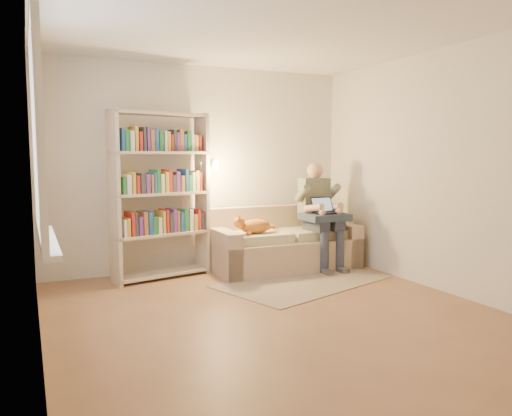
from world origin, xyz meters
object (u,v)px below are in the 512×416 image
person (319,209)px  bookshelf (161,187)px  laptop (323,209)px  sofa (283,246)px  cat (255,226)px

person → bookshelf: bookshelf is taller
laptop → person: bearing=80.1°
sofa → cat: 0.56m
person → laptop: 0.12m
cat → laptop: bearing=-9.5°
sofa → bookshelf: bearing=174.5°
person → bookshelf: (-2.00, 0.31, 0.32)m
laptop → bookshelf: 2.05m
sofa → cat: size_ratio=3.10×
sofa → person: (0.45, -0.15, 0.48)m
sofa → person: bearing=-18.0°
laptop → bookshelf: size_ratio=0.15×
sofa → cat: (-0.45, -0.12, 0.31)m
bookshelf → sofa: bearing=-17.9°
person → cat: bearing=178.3°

